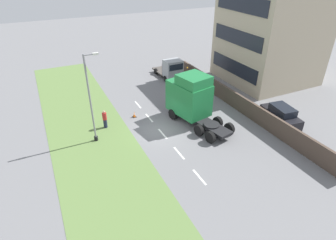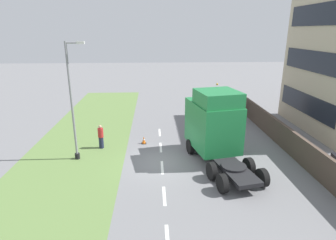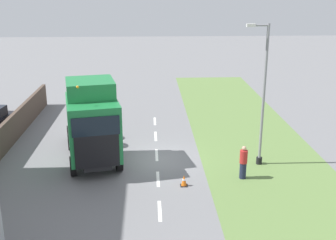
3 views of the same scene
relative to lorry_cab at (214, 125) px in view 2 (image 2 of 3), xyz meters
The scene contains 9 objects.
ground_plane 4.22m from the lorry_cab, behind, with size 120.00×120.00×0.00m, color slate.
grass_verge 9.76m from the lorry_cab, behind, with size 7.00×44.00×0.01m.
lane_markings 4.35m from the lorry_cab, 161.59° to the right, with size 0.16×14.60×0.00m.
boundary_wall 5.75m from the lorry_cab, ahead, with size 0.25×24.00×1.74m.
lorry_cab is the anchor object (origin of this frame).
flatbed_truck 10.73m from the lorry_cab, 73.63° to the left, with size 2.33×5.11×2.69m.
lamp_post 9.13m from the lorry_cab, behind, with size 1.28×0.32×7.67m.
pedestrian 8.25m from the lorry_cab, 164.48° to the left, with size 0.39×0.39×1.78m.
traffic_cone_lead 5.91m from the lorry_cab, 148.78° to the left, with size 0.36×0.36×0.58m.
Camera 2 is at (-0.49, -16.67, 8.26)m, focal length 30.00 mm.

